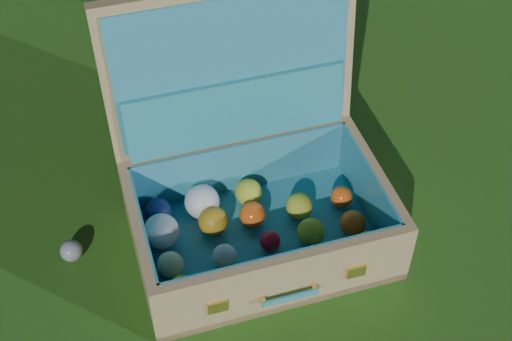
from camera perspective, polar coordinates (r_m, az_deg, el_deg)
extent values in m
plane|color=#215114|center=(2.12, 0.84, -2.68)|extent=(60.00, 60.00, 0.00)
sphere|color=#4472B0|center=(2.03, -14.57, -6.23)|extent=(0.06, 0.06, 0.06)
cube|color=tan|center=(2.01, 0.37, -5.71)|extent=(0.75, 0.56, 0.03)
cube|color=tan|center=(1.81, 2.43, -9.00)|extent=(0.68, 0.13, 0.21)
cube|color=tan|center=(2.08, -1.38, 0.29)|extent=(0.68, 0.13, 0.21)
cube|color=tan|center=(1.90, -9.21, -6.20)|extent=(0.09, 0.41, 0.21)
cube|color=tan|center=(2.03, 9.32, -1.91)|extent=(0.09, 0.41, 0.21)
cube|color=teal|center=(2.00, 0.37, -5.42)|extent=(0.69, 0.50, 0.01)
cube|color=teal|center=(1.81, 2.28, -8.38)|extent=(0.63, 0.10, 0.18)
cube|color=teal|center=(2.06, -1.27, 0.24)|extent=(0.63, 0.10, 0.18)
cube|color=teal|center=(1.89, -8.78, -5.86)|extent=(0.07, 0.40, 0.18)
cube|color=teal|center=(2.02, 8.95, -1.77)|extent=(0.07, 0.40, 0.18)
cube|color=tan|center=(1.91, -2.05, 8.45)|extent=(0.69, 0.20, 0.46)
cube|color=teal|center=(1.89, -1.86, 8.11)|extent=(0.64, 0.15, 0.40)
cube|color=teal|center=(1.95, -1.57, 4.74)|extent=(0.61, 0.14, 0.19)
cube|color=#F2C659|center=(1.77, -3.08, -10.83)|extent=(0.05, 0.02, 0.04)
cube|color=#F2C659|center=(1.85, 8.02, -7.99)|extent=(0.05, 0.02, 0.04)
cylinder|color=teal|center=(1.81, 2.76, -10.13)|extent=(0.15, 0.04, 0.02)
cube|color=#F2C659|center=(1.80, 0.56, -10.44)|extent=(0.02, 0.02, 0.01)
cube|color=#F2C659|center=(1.83, 4.72, -9.37)|extent=(0.02, 0.02, 0.01)
sphere|color=gold|center=(1.84, -5.87, -9.58)|extent=(0.08, 0.08, 0.08)
sphere|color=gold|center=(1.86, -2.32, -8.94)|extent=(0.07, 0.07, 0.07)
sphere|color=gold|center=(1.87, 1.47, -8.21)|extent=(0.07, 0.07, 0.07)
sphere|color=#0D1B45|center=(1.91, 5.14, -7.35)|extent=(0.06, 0.06, 0.06)
sphere|color=#B08017|center=(1.96, 8.94, -5.82)|extent=(0.07, 0.07, 0.07)
sphere|color=beige|center=(1.90, -6.88, -7.51)|extent=(0.07, 0.07, 0.07)
sphere|color=silver|center=(1.91, -2.53, -6.87)|extent=(0.07, 0.07, 0.07)
sphere|color=#B70E19|center=(1.95, 1.14, -5.68)|extent=(0.06, 0.06, 0.06)
sphere|color=gold|center=(1.96, 4.42, -4.91)|extent=(0.08, 0.08, 0.08)
sphere|color=#FF5B15|center=(2.00, 7.76, -4.21)|extent=(0.07, 0.07, 0.07)
sphere|color=silver|center=(1.96, -7.58, -4.83)|extent=(0.10, 0.10, 0.10)
sphere|color=#B08017|center=(1.98, -3.46, -4.06)|extent=(0.08, 0.08, 0.08)
sphere|color=#FF5B15|center=(2.00, -0.28, -3.54)|extent=(0.07, 0.07, 0.07)
sphere|color=gold|center=(2.02, 3.48, -2.85)|extent=(0.08, 0.08, 0.08)
sphere|color=#FF5B15|center=(2.07, 6.86, -2.10)|extent=(0.06, 0.06, 0.06)
sphere|color=#0D1B45|center=(2.02, -7.82, -3.26)|extent=(0.08, 0.08, 0.08)
sphere|color=silver|center=(2.02, -4.34, -2.50)|extent=(0.10, 0.10, 0.10)
sphere|color=gold|center=(2.05, -0.61, -1.74)|extent=(0.08, 0.08, 0.08)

